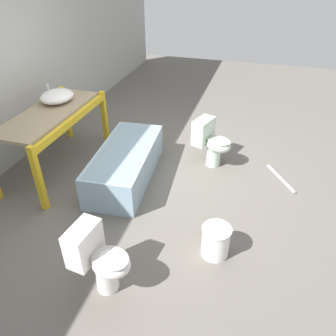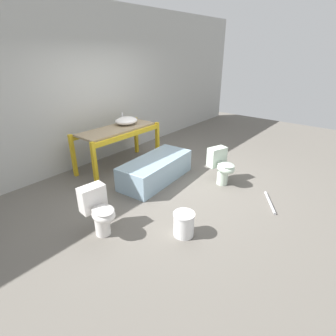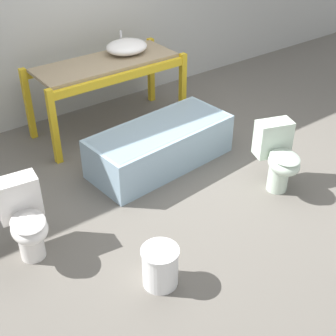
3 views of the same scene
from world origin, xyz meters
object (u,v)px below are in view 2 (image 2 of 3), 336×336
(sink_basin, at_px, (126,121))
(bathtub_main, at_px, (156,168))
(toilet_far, at_px, (221,165))
(bucket_white, at_px, (184,224))
(toilet_near, at_px, (99,210))

(sink_basin, distance_m, bathtub_main, 1.32)
(toilet_far, height_order, bucket_white, toilet_far)
(toilet_far, bearing_deg, sink_basin, 119.35)
(sink_basin, bearing_deg, bucket_white, -117.78)
(bucket_white, bearing_deg, toilet_near, 126.13)
(sink_basin, height_order, toilet_near, sink_basin)
(toilet_far, xyz_separation_m, bucket_white, (-1.67, -0.36, -0.19))
(bathtub_main, distance_m, bucket_white, 1.71)
(sink_basin, relative_size, toilet_far, 0.75)
(toilet_near, height_order, bucket_white, toilet_near)
(bathtub_main, xyz_separation_m, toilet_far, (0.68, -1.02, 0.11))
(toilet_near, distance_m, toilet_far, 2.41)
(sink_basin, height_order, bucket_white, sink_basin)
(sink_basin, bearing_deg, toilet_near, -141.86)
(sink_basin, relative_size, bucket_white, 1.46)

